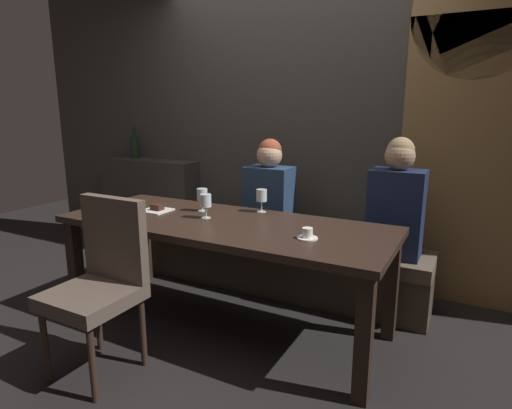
{
  "coord_description": "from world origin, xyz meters",
  "views": [
    {
      "loc": [
        1.44,
        -2.26,
        1.46
      ],
      "look_at": [
        0.17,
        0.15,
        0.84
      ],
      "focal_mm": 29.7,
      "sensor_mm": 36.0,
      "label": 1
    }
  ],
  "objects_px": {
    "chair_near_side": "(102,275)",
    "wine_glass_far_right": "(206,202)",
    "diner_redhead": "(269,191)",
    "diner_bearded": "(397,201)",
    "wine_bottle_dark_red": "(135,147)",
    "wine_glass_near_right": "(202,195)",
    "wine_glass_end_left": "(262,196)",
    "banquette_bench": "(270,262)",
    "dining_table": "(223,234)",
    "espresso_cup": "(307,234)",
    "dessert_plate": "(157,209)"
  },
  "relations": [
    {
      "from": "chair_near_side",
      "to": "wine_glass_far_right",
      "type": "bearing_deg",
      "value": 74.89
    },
    {
      "from": "diner_redhead",
      "to": "diner_bearded",
      "type": "relative_size",
      "value": 0.95
    },
    {
      "from": "diner_redhead",
      "to": "wine_bottle_dark_red",
      "type": "height_order",
      "value": "wine_bottle_dark_red"
    },
    {
      "from": "chair_near_side",
      "to": "wine_glass_far_right",
      "type": "xyz_separation_m",
      "value": [
        0.2,
        0.73,
        0.29
      ]
    },
    {
      "from": "wine_glass_far_right",
      "to": "wine_glass_near_right",
      "type": "bearing_deg",
      "value": 131.39
    },
    {
      "from": "wine_glass_near_right",
      "to": "wine_glass_end_left",
      "type": "distance_m",
      "value": 0.42
    },
    {
      "from": "banquette_bench",
      "to": "wine_glass_near_right",
      "type": "height_order",
      "value": "wine_glass_near_right"
    },
    {
      "from": "dining_table",
      "to": "banquette_bench",
      "type": "distance_m",
      "value": 0.82
    },
    {
      "from": "wine_glass_far_right",
      "to": "espresso_cup",
      "type": "distance_m",
      "value": 0.78
    },
    {
      "from": "banquette_bench",
      "to": "diner_redhead",
      "type": "bearing_deg",
      "value": 148.89
    },
    {
      "from": "dining_table",
      "to": "chair_near_side",
      "type": "relative_size",
      "value": 2.24
    },
    {
      "from": "espresso_cup",
      "to": "chair_near_side",
      "type": "bearing_deg",
      "value": -147.37
    },
    {
      "from": "wine_glass_end_left",
      "to": "dessert_plate",
      "type": "relative_size",
      "value": 0.86
    },
    {
      "from": "wine_glass_near_right",
      "to": "wine_glass_end_left",
      "type": "relative_size",
      "value": 1.0
    },
    {
      "from": "diner_bearded",
      "to": "wine_glass_far_right",
      "type": "xyz_separation_m",
      "value": [
        -1.11,
        -0.68,
        0.01
      ]
    },
    {
      "from": "banquette_bench",
      "to": "wine_glass_far_right",
      "type": "bearing_deg",
      "value": -101.89
    },
    {
      "from": "diner_redhead",
      "to": "chair_near_side",
      "type": "bearing_deg",
      "value": -103.0
    },
    {
      "from": "banquette_bench",
      "to": "diner_bearded",
      "type": "xyz_separation_m",
      "value": [
        0.97,
        -0.01,
        0.61
      ]
    },
    {
      "from": "wine_glass_end_left",
      "to": "espresso_cup",
      "type": "height_order",
      "value": "wine_glass_end_left"
    },
    {
      "from": "chair_near_side",
      "to": "wine_glass_near_right",
      "type": "xyz_separation_m",
      "value": [
        0.06,
        0.89,
        0.3
      ]
    },
    {
      "from": "dining_table",
      "to": "wine_glass_near_right",
      "type": "distance_m",
      "value": 0.39
    },
    {
      "from": "diner_redhead",
      "to": "dessert_plate",
      "type": "height_order",
      "value": "diner_redhead"
    },
    {
      "from": "wine_glass_near_right",
      "to": "dining_table",
      "type": "bearing_deg",
      "value": -31.06
    },
    {
      "from": "dining_table",
      "to": "dessert_plate",
      "type": "height_order",
      "value": "dessert_plate"
    },
    {
      "from": "banquette_bench",
      "to": "espresso_cup",
      "type": "relative_size",
      "value": 20.83
    },
    {
      "from": "banquette_bench",
      "to": "dessert_plate",
      "type": "relative_size",
      "value": 13.16
    },
    {
      "from": "wine_bottle_dark_red",
      "to": "dessert_plate",
      "type": "xyz_separation_m",
      "value": [
        1.18,
        -1.05,
        -0.32
      ]
    },
    {
      "from": "chair_near_side",
      "to": "wine_glass_far_right",
      "type": "distance_m",
      "value": 0.82
    },
    {
      "from": "wine_bottle_dark_red",
      "to": "dining_table",
      "type": "bearing_deg",
      "value": -31.22
    },
    {
      "from": "wine_glass_far_right",
      "to": "dining_table",
      "type": "bearing_deg",
      "value": -5.55
    },
    {
      "from": "banquette_bench",
      "to": "chair_near_side",
      "type": "distance_m",
      "value": 1.5
    },
    {
      "from": "wine_glass_near_right",
      "to": "diner_bearded",
      "type": "bearing_deg",
      "value": 22.64
    },
    {
      "from": "diner_redhead",
      "to": "wine_glass_end_left",
      "type": "relative_size",
      "value": 4.77
    },
    {
      "from": "espresso_cup",
      "to": "dessert_plate",
      "type": "relative_size",
      "value": 0.63
    },
    {
      "from": "diner_bearded",
      "to": "dessert_plate",
      "type": "xyz_separation_m",
      "value": [
        -1.54,
        -0.68,
        -0.09
      ]
    },
    {
      "from": "dining_table",
      "to": "wine_glass_far_right",
      "type": "bearing_deg",
      "value": 174.45
    },
    {
      "from": "wine_glass_near_right",
      "to": "espresso_cup",
      "type": "xyz_separation_m",
      "value": [
        0.91,
        -0.27,
        -0.09
      ]
    },
    {
      "from": "wine_bottle_dark_red",
      "to": "diner_redhead",
      "type": "bearing_deg",
      "value": -11.51
    },
    {
      "from": "dining_table",
      "to": "diner_redhead",
      "type": "distance_m",
      "value": 0.73
    },
    {
      "from": "banquette_bench",
      "to": "espresso_cup",
      "type": "bearing_deg",
      "value": -52.0
    },
    {
      "from": "diner_redhead",
      "to": "diner_bearded",
      "type": "xyz_separation_m",
      "value": [
        0.98,
        -0.02,
        0.02
      ]
    },
    {
      "from": "chair_near_side",
      "to": "dessert_plate",
      "type": "bearing_deg",
      "value": 107.25
    },
    {
      "from": "dining_table",
      "to": "banquette_bench",
      "type": "relative_size",
      "value": 0.88
    },
    {
      "from": "wine_glass_end_left",
      "to": "espresso_cup",
      "type": "xyz_separation_m",
      "value": [
        0.52,
        -0.44,
        -0.09
      ]
    },
    {
      "from": "wine_glass_far_right",
      "to": "espresso_cup",
      "type": "bearing_deg",
      "value": -8.47
    },
    {
      "from": "chair_near_side",
      "to": "diner_redhead",
      "type": "height_order",
      "value": "diner_redhead"
    },
    {
      "from": "dining_table",
      "to": "chair_near_side",
      "type": "bearing_deg",
      "value": -115.44
    },
    {
      "from": "wine_bottle_dark_red",
      "to": "dessert_plate",
      "type": "relative_size",
      "value": 1.72
    },
    {
      "from": "diner_redhead",
      "to": "espresso_cup",
      "type": "height_order",
      "value": "diner_redhead"
    },
    {
      "from": "dining_table",
      "to": "wine_glass_end_left",
      "type": "bearing_deg",
      "value": 72.74
    }
  ]
}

